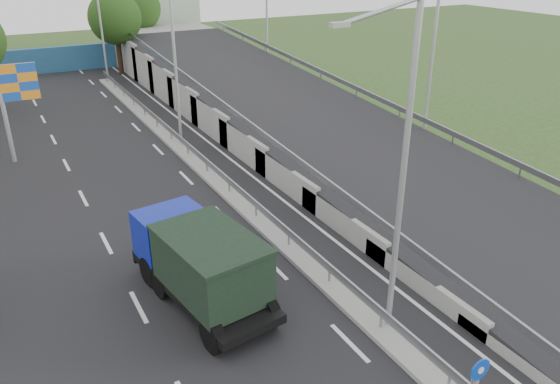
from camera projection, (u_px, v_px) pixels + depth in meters
road_surface at (159, 192)px, 27.47m from camera, size 26.00×90.00×0.04m
median at (188, 155)px, 31.92m from camera, size 1.00×44.00×0.20m
overpass_ramp at (299, 111)px, 34.50m from camera, size 10.00×50.00×3.50m
median_guardrail at (187, 145)px, 31.65m from camera, size 0.09×44.00×0.71m
sign_bollard at (475, 384)px, 14.11m from camera, size 0.64×0.23×1.67m
lamp_post_near at (399, 164)px, 15.23m from camera, size 2.74×0.18×10.08m
lamp_post_mid at (171, 51)px, 31.19m from camera, size 2.74×0.18×10.08m
lamp_post_far at (97, 14)px, 47.16m from camera, size 2.74×0.18×10.08m
blue_wall at (47, 60)px, 52.08m from camera, size 30.00×0.50×2.40m
church at (160, 1)px, 62.85m from camera, size 7.00×7.00×13.80m
tree_median_far at (115, 18)px, 49.84m from camera, size 4.80×4.80×7.60m
tree_ramp_far at (137, 8)px, 57.17m from camera, size 4.80×4.80×7.60m
dump_truck at (200, 261)px, 18.52m from camera, size 3.27×6.78×2.87m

